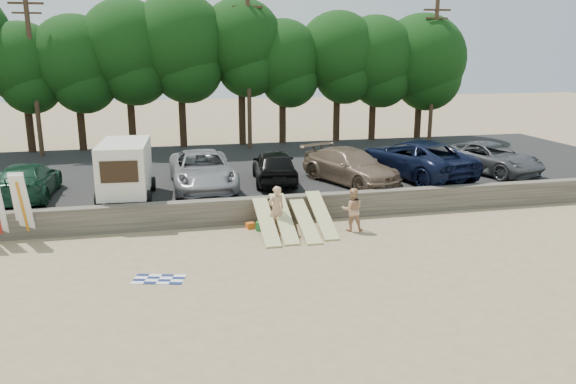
% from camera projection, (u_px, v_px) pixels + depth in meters
% --- Properties ---
extents(ground, '(120.00, 120.00, 0.00)m').
position_uv_depth(ground, '(266.00, 248.00, 19.23)').
color(ground, tan).
rests_on(ground, ground).
extents(seawall, '(44.00, 0.50, 1.00)m').
position_uv_depth(seawall, '(252.00, 210.00, 21.94)').
color(seawall, '#6B6356').
rests_on(seawall, ground).
extents(parking_lot, '(44.00, 14.50, 0.70)m').
position_uv_depth(parking_lot, '(229.00, 174.00, 29.06)').
color(parking_lot, '#282828').
rests_on(parking_lot, ground).
extents(treeline, '(34.25, 6.24, 9.57)m').
position_uv_depth(treeline, '(207.00, 51.00, 34.17)').
color(treeline, '#382616').
rests_on(treeline, parking_lot).
extents(utility_poles, '(25.80, 0.26, 9.00)m').
position_uv_depth(utility_poles, '(249.00, 70.00, 33.44)').
color(utility_poles, '#473321').
rests_on(utility_poles, parking_lot).
extents(box_trailer, '(2.27, 3.77, 2.32)m').
position_uv_depth(box_trailer, '(125.00, 167.00, 22.55)').
color(box_trailer, silver).
rests_on(box_trailer, parking_lot).
extents(car_1, '(2.06, 5.01, 1.45)m').
position_uv_depth(car_1, '(27.00, 181.00, 22.76)').
color(car_1, '#143725').
rests_on(car_1, parking_lot).
extents(car_2, '(2.77, 5.77, 1.59)m').
position_uv_depth(car_2, '(202.00, 170.00, 24.48)').
color(car_2, gray).
rests_on(car_2, parking_lot).
extents(car_3, '(2.30, 4.72, 1.55)m').
position_uv_depth(car_3, '(274.00, 166.00, 25.38)').
color(car_3, black).
rests_on(car_3, parking_lot).
extents(car_4, '(4.04, 5.71, 1.54)m').
position_uv_depth(car_4, '(351.00, 166.00, 25.37)').
color(car_4, '#7A624D').
rests_on(car_4, parking_lot).
extents(car_5, '(4.40, 6.90, 1.77)m').
position_uv_depth(car_5, '(415.00, 158.00, 26.64)').
color(car_5, black).
rests_on(car_5, parking_lot).
extents(car_6, '(4.09, 5.80, 1.47)m').
position_uv_depth(car_6, '(490.00, 158.00, 27.50)').
color(car_6, '#47494C').
rests_on(car_6, parking_lot).
extents(surfboard_upright_3, '(0.51, 0.70, 2.54)m').
position_uv_depth(surfboard_upright_3, '(21.00, 206.00, 19.65)').
color(surfboard_upright_3, white).
rests_on(surfboard_upright_3, ground).
extents(surfboard_upright_4, '(0.58, 0.89, 2.50)m').
position_uv_depth(surfboard_upright_4, '(23.00, 208.00, 19.57)').
color(surfboard_upright_4, white).
rests_on(surfboard_upright_4, ground).
extents(surfboard_low_0, '(0.56, 2.86, 1.04)m').
position_uv_depth(surfboard_low_0, '(266.00, 221.00, 20.42)').
color(surfboard_low_0, '#CFCA83').
rests_on(surfboard_low_0, ground).
extents(surfboard_low_1, '(0.56, 2.81, 1.18)m').
position_uv_depth(surfboard_low_1, '(284.00, 218.00, 20.60)').
color(surfboard_low_1, '#CFCA83').
rests_on(surfboard_low_1, ground).
extents(surfboard_low_2, '(0.56, 2.90, 0.92)m').
position_uv_depth(surfboard_low_2, '(305.00, 221.00, 20.74)').
color(surfboard_low_2, '#CFCA83').
rests_on(surfboard_low_2, ground).
extents(surfboard_low_3, '(0.56, 2.83, 1.14)m').
position_uv_depth(surfboard_low_3, '(322.00, 215.00, 21.11)').
color(surfboard_low_3, '#CFCA83').
rests_on(surfboard_low_3, ground).
extents(beachgoer_a, '(0.72, 0.56, 1.76)m').
position_uv_depth(beachgoer_a, '(276.00, 209.00, 20.68)').
color(beachgoer_a, tan).
rests_on(beachgoer_a, ground).
extents(beachgoer_b, '(0.90, 0.76, 1.64)m').
position_uv_depth(beachgoer_b, '(352.00, 210.00, 20.87)').
color(beachgoer_b, tan).
rests_on(beachgoer_b, ground).
extents(cooler, '(0.45, 0.40, 0.32)m').
position_uv_depth(cooler, '(261.00, 226.00, 21.07)').
color(cooler, '#238237').
rests_on(cooler, ground).
extents(gear_bag, '(0.35, 0.32, 0.22)m').
position_uv_depth(gear_bag, '(250.00, 225.00, 21.31)').
color(gear_bag, '#D35918').
rests_on(gear_bag, ground).
extents(beach_towel, '(1.84, 1.84, 0.00)m').
position_uv_depth(beach_towel, '(159.00, 279.00, 16.59)').
color(beach_towel, white).
rests_on(beach_towel, ground).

